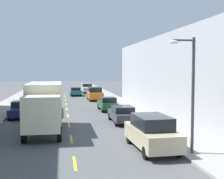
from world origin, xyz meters
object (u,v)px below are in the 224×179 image
Objects in this scene: parked_suv_orange at (95,94)px; parked_hatchback_black at (37,94)px; parked_suv_champagne at (152,132)px; parked_sedan_charcoal at (122,114)px; delivery_box_truck at (45,105)px; parked_sedan_sky at (31,100)px; moving_teal_sedan at (75,91)px; parked_hatchback_forest at (108,104)px; parked_hatchback_navy at (20,109)px; street_lamp at (190,86)px; parked_pickup_silver at (88,89)px; parked_pickup_red at (41,89)px.

parked_suv_orange is 1.20× the size of parked_hatchback_black.
parked_suv_champagne is 1.08× the size of parked_sedan_charcoal.
parked_sedan_sky is (-2.41, 15.34, -1.21)m from delivery_box_truck.
moving_teal_sedan is at bearing 95.61° from parked_sedan_charcoal.
delivery_box_truck is 1.61× the size of parked_suv_orange.
parked_sedan_charcoal is at bearing -89.29° from parked_hatchback_forest.
parked_suv_champagne is 1.01× the size of parked_suv_orange.
parked_hatchback_navy is 1.00× the size of parked_hatchback_forest.
parked_suv_champagne is at bearing -74.48° from parked_hatchback_black.
parked_suv_orange is (8.65, 14.33, 0.23)m from parked_hatchback_navy.
delivery_box_truck is 1.73× the size of moving_teal_sedan.
parked_hatchback_navy is 1.00× the size of parked_hatchback_black.
delivery_box_truck is (-7.73, 7.42, -1.69)m from street_lamp.
delivery_box_truck is 1.47× the size of parked_pickup_silver.
parked_suv_champagne is at bearing -89.74° from parked_suv_orange.
delivery_box_truck reaches higher than parked_sedan_sky.
delivery_box_truck reaches higher than parked_pickup_red.
moving_teal_sedan is (6.15, 4.25, -0.01)m from parked_hatchback_black.
parked_hatchback_forest is at bearing 58.54° from delivery_box_truck.
parked_hatchback_navy is at bearing -105.37° from moving_teal_sedan.
parked_pickup_silver is at bearing 89.95° from parked_hatchback_forest.
parked_sedan_sky is 1.01× the size of moving_teal_sedan.
parked_pickup_silver is at bearing 72.71° from parked_hatchback_navy.
parked_hatchback_forest is 0.76× the size of parked_pickup_red.
parked_hatchback_navy is 0.83× the size of parked_suv_champagne.
parked_sedan_sky is at bearing -145.03° from parked_suv_orange.
parked_pickup_red is at bearing 103.60° from street_lamp.
parked_suv_champagne reaches higher than parked_sedan_charcoal.
parked_suv_champagne and parked_suv_orange have the same top height.
parked_suv_champagne is at bearing -85.91° from moving_teal_sedan.
parked_sedan_charcoal and moving_teal_sedan have the same top height.
parked_suv_champagne is 16.08m from parked_hatchback_forest.
parked_hatchback_navy is at bearing -121.12° from parked_suv_orange.
parked_sedan_sky is at bearing 114.02° from street_lamp.
parked_sedan_sky is at bearing -89.33° from parked_pickup_red.
parked_hatchback_navy is 9.34m from parked_hatchback_forest.
parked_suv_orange is at bearing -73.79° from moving_teal_sedan.
parked_suv_champagne is 0.91× the size of parked_pickup_red.
parked_hatchback_forest is 1.00× the size of parked_hatchback_black.
delivery_box_truck reaches higher than parked_sedan_charcoal.
parked_pickup_red is (-8.80, 25.41, 0.07)m from parked_hatchback_forest.
parked_hatchback_forest is 0.90× the size of moving_teal_sedan.
parked_pickup_silver is (-1.55, 42.61, -2.82)m from street_lamp.
delivery_box_truck is 1.72× the size of parked_sedan_charcoal.
parked_sedan_sky is (-10.14, 22.75, -2.90)m from street_lamp.
street_lamp is 1.48× the size of parked_hatchback_navy.
parked_sedan_charcoal is (0.11, 8.59, -0.24)m from parked_suv_champagne.
parked_suv_orange reaches higher than parked_pickup_red.
parked_suv_orange is 10.29m from parked_sedan_sky.
parked_pickup_silver reaches higher than parked_hatchback_navy.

